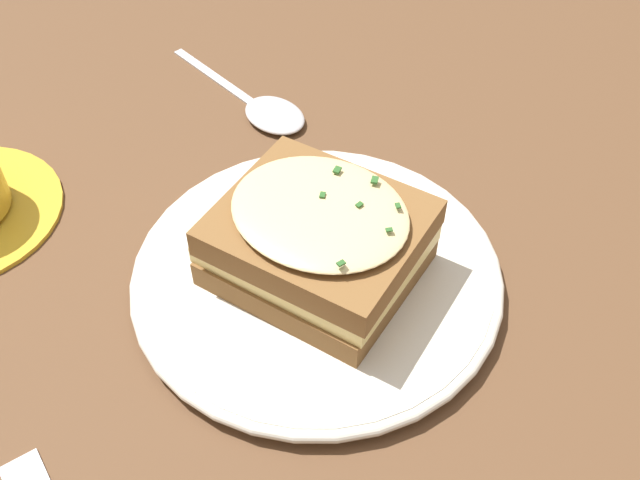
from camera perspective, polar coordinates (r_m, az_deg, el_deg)
ground_plane at (r=0.50m, az=1.09°, el=-4.11°), size 2.40×2.40×0.00m
dinner_plate at (r=0.50m, az=0.00°, el=-2.47°), size 0.25×0.25×0.01m
sandwich at (r=0.47m, az=-0.07°, el=0.09°), size 0.13×0.14×0.06m
spoon at (r=0.64m, az=-4.04°, el=9.83°), size 0.05×0.17×0.01m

